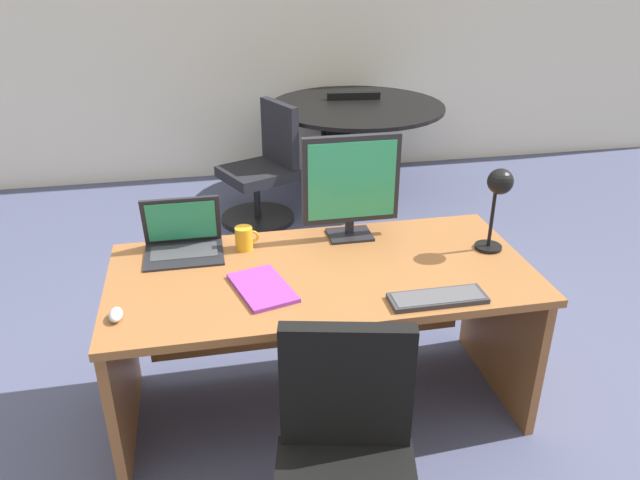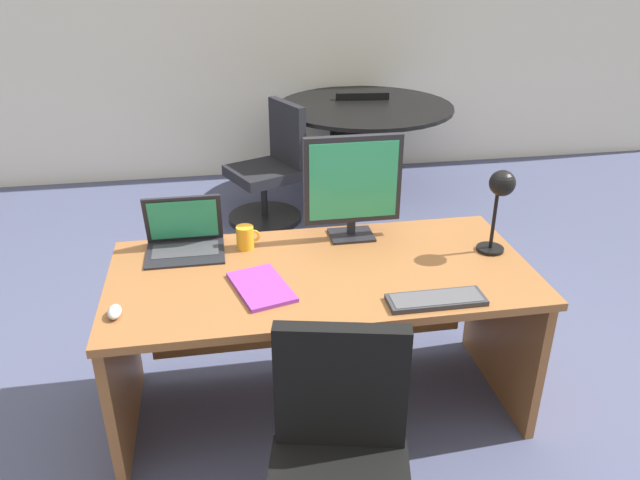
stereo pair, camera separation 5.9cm
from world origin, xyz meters
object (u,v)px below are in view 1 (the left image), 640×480
desk_lamp (498,192)px  book (262,288)px  meeting_chair_far (350,145)px  desk (320,306)px  monitor (351,183)px  mouse (116,315)px  meeting_chair_near (263,176)px  laptop (183,235)px  keyboard (438,298)px  meeting_table (356,127)px  coffee_mug (244,238)px

desk_lamp → book: 1.07m
book → meeting_chair_far: 3.22m
desk → monitor: 0.56m
mouse → meeting_chair_near: (0.80, 2.40, -0.39)m
laptop → mouse: size_ratio=3.81×
keyboard → desk_lamp: (0.38, 0.35, 0.27)m
laptop → keyboard: laptop is taller
mouse → desk_lamp: 1.61m
book → meeting_chair_far: meeting_chair_far is taller
keyboard → meeting_chair_far: size_ratio=0.45×
monitor → meeting_chair_far: (0.64, 2.59, -0.67)m
monitor → desk: bearing=-128.2°
meeting_chair_far → desk: bearing=-106.4°
mouse → meeting_chair_far: 3.53m
keyboard → meeting_table: meeting_table is taller
monitor → coffee_mug: size_ratio=4.52×
keyboard → meeting_chair_far: (0.45, 3.21, -0.41)m
book → keyboard: bearing=-18.2°
desk → book: (-0.26, -0.16, 0.22)m
laptop → book: (0.30, -0.41, -0.07)m
desk → mouse: 0.88m
desk_lamp → meeting_chair_near: desk_lamp is taller
book → coffee_mug: 0.37m
desk → meeting_chair_far: 2.96m
laptop → coffee_mug: bearing=-8.6°
desk → desk_lamp: bearing=-1.8°
desk → book: book is taller
laptop → coffee_mug: (0.27, -0.04, -0.02)m
book → meeting_table: (1.06, 2.66, -0.15)m
coffee_mug → meeting_chair_far: size_ratio=0.13×
keyboard → desk_lamp: size_ratio=0.98×
meeting_table → meeting_chair_far: 0.43m
desk → coffee_mug: size_ratio=16.53×
desk → desk_lamp: size_ratio=4.58×
desk → monitor: size_ratio=3.65×
mouse → meeting_chair_far: size_ratio=0.11×
laptop → coffee_mug: laptop is taller
desk_lamp → meeting_chair_far: 2.94m
desk_lamp → meeting_table: size_ratio=0.27×
monitor → mouse: bearing=-152.9°
laptop → mouse: bearing=-115.2°
laptop → monitor: bearing=-0.4°
desk → book: bearing=-148.4°
book → meeting_table: bearing=68.3°
keyboard → book: (-0.65, 0.21, -0.00)m
desk → keyboard: size_ratio=4.69×
book → meeting_chair_near: 2.34m
laptop → meeting_table: size_ratio=0.24×
laptop → meeting_chair_near: 2.02m
book → meeting_chair_far: (1.10, 3.00, -0.41)m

